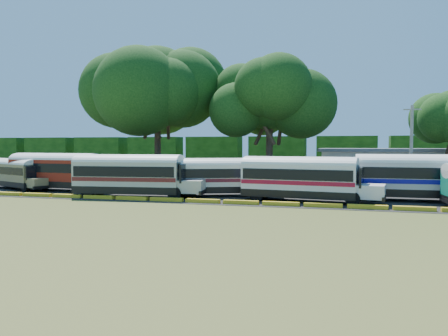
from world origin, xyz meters
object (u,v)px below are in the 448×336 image
(bus_beige, at_px, (17,172))
(tree_west, at_px, (157,87))
(bus_red, at_px, (58,169))
(bus_white_red, at_px, (302,176))
(bus_cream_west, at_px, (132,173))

(bus_beige, relative_size, tree_west, 0.57)
(bus_beige, height_order, bus_red, bus_red)
(tree_west, bearing_deg, bus_white_red, -39.51)
(bus_cream_west, bearing_deg, tree_west, 101.45)
(bus_red, xyz_separation_m, bus_cream_west, (9.48, -2.94, -0.03))
(bus_beige, xyz_separation_m, tree_west, (9.10, 13.88, 9.86))
(bus_beige, bearing_deg, tree_west, 79.31)
(bus_beige, relative_size, bus_white_red, 0.87)
(tree_west, bearing_deg, bus_cream_west, -72.58)
(bus_red, height_order, tree_west, tree_west)
(tree_west, bearing_deg, bus_red, -106.16)
(bus_cream_west, height_order, tree_west, tree_west)
(bus_white_red, distance_m, tree_west, 27.07)
(bus_red, height_order, bus_white_red, bus_red)
(bus_red, relative_size, tree_west, 0.68)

